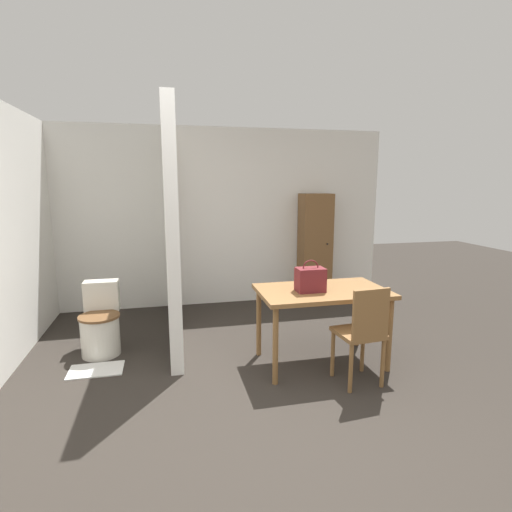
{
  "coord_description": "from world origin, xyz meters",
  "views": [
    {
      "loc": [
        -0.64,
        -2.29,
        1.75
      ],
      "look_at": [
        0.24,
        1.52,
        1.02
      ],
      "focal_mm": 28.0,
      "sensor_mm": 36.0,
      "label": 1
    }
  ],
  "objects_px": {
    "wooden_chair": "(362,331)",
    "toilet": "(101,325)",
    "wooden_cabinet": "(315,248)",
    "dining_table": "(322,297)",
    "handbag": "(310,279)"
  },
  "relations": [
    {
      "from": "wooden_chair",
      "to": "toilet",
      "type": "height_order",
      "value": "wooden_chair"
    },
    {
      "from": "toilet",
      "to": "wooden_cabinet",
      "type": "distance_m",
      "value": 3.15
    },
    {
      "from": "wooden_chair",
      "to": "wooden_cabinet",
      "type": "relative_size",
      "value": 0.56
    },
    {
      "from": "dining_table",
      "to": "wooden_chair",
      "type": "bearing_deg",
      "value": -70.42
    },
    {
      "from": "handbag",
      "to": "wooden_chair",
      "type": "bearing_deg",
      "value": -55.3
    },
    {
      "from": "toilet",
      "to": "handbag",
      "type": "distance_m",
      "value": 2.21
    },
    {
      "from": "wooden_chair",
      "to": "toilet",
      "type": "relative_size",
      "value": 1.24
    },
    {
      "from": "wooden_chair",
      "to": "wooden_cabinet",
      "type": "xyz_separation_m",
      "value": [
        0.54,
        2.51,
        0.3
      ]
    },
    {
      "from": "handbag",
      "to": "dining_table",
      "type": "bearing_deg",
      "value": 15.03
    },
    {
      "from": "wooden_chair",
      "to": "handbag",
      "type": "xyz_separation_m",
      "value": [
        -0.31,
        0.45,
        0.37
      ]
    },
    {
      "from": "handbag",
      "to": "wooden_cabinet",
      "type": "relative_size",
      "value": 0.19
    },
    {
      "from": "wooden_chair",
      "to": "handbag",
      "type": "bearing_deg",
      "value": 119.94
    },
    {
      "from": "handbag",
      "to": "wooden_cabinet",
      "type": "height_order",
      "value": "wooden_cabinet"
    },
    {
      "from": "dining_table",
      "to": "wooden_cabinet",
      "type": "xyz_separation_m",
      "value": [
        0.71,
        2.02,
        0.13
      ]
    },
    {
      "from": "dining_table",
      "to": "wooden_chair",
      "type": "height_order",
      "value": "wooden_chair"
    }
  ]
}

